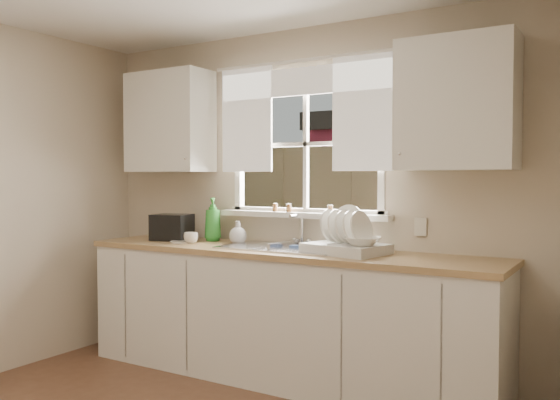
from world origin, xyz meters
The scene contains 19 objects.
room_walls centered at (0.00, -0.07, 1.24)m, with size 3.62×4.02×2.50m.
window centered at (0.00, 2.00, 1.49)m, with size 1.38×0.16×1.06m.
curtains centered at (0.00, 1.95, 1.93)m, with size 1.50×0.03×0.81m.
base_cabinets centered at (0.00, 1.68, 0.43)m, with size 3.00×0.62×0.87m, color white.
countertop centered at (0.00, 1.68, 0.89)m, with size 3.04×0.65×0.04m, color #A88554.
upper_cabinet_left centered at (-1.15, 1.82, 1.85)m, with size 0.70×0.33×0.80m, color white.
upper_cabinet_right centered at (1.15, 1.82, 1.85)m, with size 0.70×0.33×0.80m, color white.
wall_outlet centered at (0.88, 1.99, 1.08)m, with size 0.08×0.01×0.12m, color beige.
sill_jars centered at (-0.03, 1.94, 1.18)m, with size 0.50×0.04×0.06m.
backyard centered at (0.58, 8.42, 3.46)m, with size 20.00×10.00×6.13m.
sink centered at (0.00, 1.71, 0.84)m, with size 0.88×0.52×0.40m.
dish_rack centered at (0.48, 1.68, 0.98)m, with size 0.56×0.46×0.31m.
bowl centered at (0.62, 1.63, 1.00)m, with size 0.22×0.22×0.05m, color white.
soap_bottle_a centered at (-0.73, 1.84, 1.08)m, with size 0.13×0.13×0.34m, color #2B852D.
soap_bottle_b centered at (-1.05, 1.80, 1.01)m, with size 0.09×0.09×0.19m, color blue.
soap_bottle_c centered at (-0.46, 1.80, 0.99)m, with size 0.13×0.13×0.17m, color beige.
saucer centered at (-0.86, 1.63, 0.92)m, with size 0.18×0.18×0.01m, color silver.
cup centered at (-0.76, 1.62, 0.95)m, with size 0.11×0.11×0.08m, color silver.
black_appliance centered at (-1.04, 1.72, 1.01)m, with size 0.28×0.24×0.20m, color black.
Camera 1 is at (2.10, -1.82, 1.41)m, focal length 38.00 mm.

